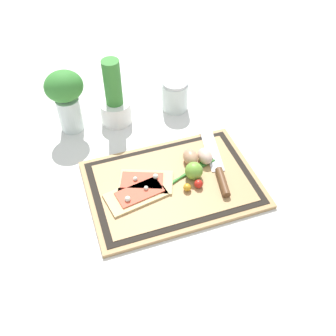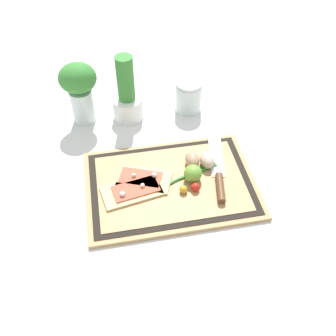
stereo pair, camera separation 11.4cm
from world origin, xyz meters
The scene contains 14 objects.
ground_plane centered at (0.00, 0.00, 0.00)m, with size 6.00×6.00×0.00m, color silver.
cutting_board centered at (0.00, 0.00, 0.01)m, with size 0.49×0.34×0.02m.
pizza_slice_near centered at (-0.11, -0.01, 0.02)m, with size 0.18×0.12×0.02m.
pizza_slice_far centered at (-0.08, 0.02, 0.02)m, with size 0.17×0.14×0.02m.
knife centered at (0.14, 0.00, 0.02)m, with size 0.09×0.30×0.02m.
egg_brown centered at (0.08, 0.06, 0.04)m, with size 0.04×0.06×0.04m, color tan.
egg_pink centered at (0.12, 0.05, 0.04)m, with size 0.04×0.06×0.04m, color beige.
lime centered at (0.06, 0.00, 0.04)m, with size 0.05×0.05×0.05m, color #70A838.
cherry_tomato_red centered at (0.06, -0.04, 0.03)m, with size 0.03×0.03×0.03m, color red.
cherry_tomato_yellow centered at (0.03, -0.04, 0.03)m, with size 0.02×0.02×0.02m, color gold.
scallion_bunch centered at (0.02, 0.01, 0.02)m, with size 0.25×0.11×0.01m.
herb_pot centered at (-0.08, 0.34, 0.08)m, with size 0.10×0.10×0.23m.
sauce_jar centered at (0.13, 0.34, 0.05)m, with size 0.09×0.09×0.11m.
herb_glass centered at (-0.23, 0.35, 0.13)m, with size 0.12×0.11×0.22m.
Camera 1 is at (-0.26, -0.70, 0.86)m, focal length 42.00 mm.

